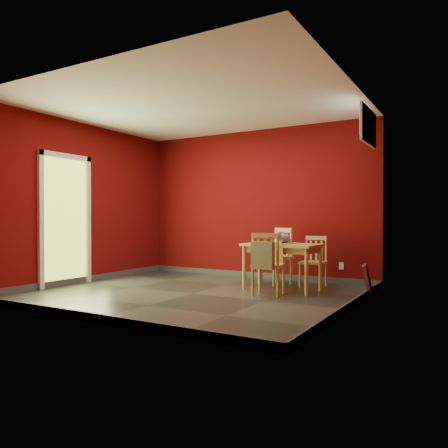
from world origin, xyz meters
The scene contains 13 objects.
ground centered at (0.00, 0.00, 0.00)m, with size 4.50×4.50×0.00m, color #2D342D.
room_shell centered at (0.00, 0.00, 0.05)m, with size 4.50×4.50×4.50m.
doorway centered at (-2.23, -0.40, 1.12)m, with size 0.06×1.01×2.13m.
window centered at (2.23, 1.00, 2.35)m, with size 0.05×0.90×0.50m.
outlet_plate centered at (1.60, 1.99, 0.30)m, with size 0.08×0.01×0.12m, color silver.
dining_table centered at (0.98, 0.94, 0.61)m, with size 1.15×0.71×0.70m.
table_runner centered at (0.98, 0.83, 0.65)m, with size 0.34×0.67×0.33m.
chair_far_left centered at (0.66, 1.48, 0.48)m, with size 0.58×0.58×0.93m.
chair_far_right centered at (1.28, 1.52, 0.41)m, with size 0.38×0.38×0.80m.
chair_near centered at (0.99, 0.40, 0.45)m, with size 0.48×0.48×0.89m.
tote_bag centered at (1.01, 0.19, 0.58)m, with size 0.31×0.19×0.44m.
cat centered at (0.95, 1.02, 0.81)m, with size 0.22×0.42×0.21m, color slate, non-canonical shape.
picture_frame centered at (2.19, 1.17, 0.21)m, with size 0.21×0.44×0.43m.
Camera 1 is at (3.54, -5.20, 1.08)m, focal length 35.00 mm.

